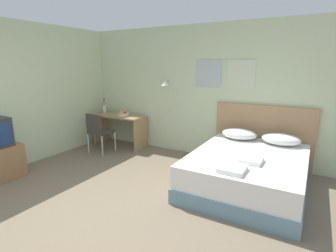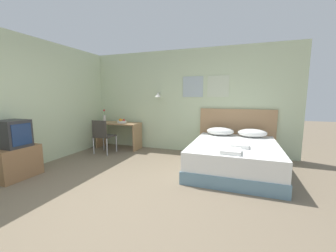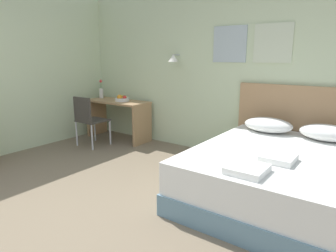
{
  "view_description": "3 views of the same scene",
  "coord_description": "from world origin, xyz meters",
  "px_view_note": "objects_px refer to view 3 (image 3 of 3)",
  "views": [
    {
      "loc": [
        2.24,
        -2.03,
        1.87
      ],
      "look_at": [
        0.2,
        1.57,
        0.9
      ],
      "focal_mm": 28.0,
      "sensor_mm": 36.0,
      "label": 1
    },
    {
      "loc": [
        1.55,
        -2.31,
        1.45
      ],
      "look_at": [
        0.07,
        1.83,
        0.82
      ],
      "focal_mm": 22.0,
      "sensor_mm": 36.0,
      "label": 2
    },
    {
      "loc": [
        2.29,
        -1.29,
        1.53
      ],
      "look_at": [
        0.26,
        1.5,
        0.72
      ],
      "focal_mm": 32.0,
      "sensor_mm": 36.0,
      "label": 3
    }
  ],
  "objects_px": {
    "desk_chair": "(88,117)",
    "fruit_bowl": "(122,99)",
    "desk": "(118,112)",
    "flower_vase": "(101,92)",
    "bed": "(275,176)",
    "folded_towel_mid_bed": "(247,169)",
    "pillow_left": "(268,125)",
    "folded_towel_near_foot": "(278,158)",
    "headboard": "(301,129)",
    "pillow_right": "(327,133)"
  },
  "relations": [
    {
      "from": "folded_towel_near_foot",
      "to": "bed",
      "type": "bearing_deg",
      "value": 107.73
    },
    {
      "from": "pillow_left",
      "to": "flower_vase",
      "type": "xyz_separation_m",
      "value": [
        -3.31,
        0.07,
        0.21
      ]
    },
    {
      "from": "bed",
      "to": "desk_chair",
      "type": "bearing_deg",
      "value": 178.19
    },
    {
      "from": "bed",
      "to": "desk",
      "type": "bearing_deg",
      "value": 166.38
    },
    {
      "from": "folded_towel_mid_bed",
      "to": "pillow_left",
      "type": "bearing_deg",
      "value": 101.72
    },
    {
      "from": "headboard",
      "to": "desk_chair",
      "type": "distance_m",
      "value": 3.33
    },
    {
      "from": "desk",
      "to": "flower_vase",
      "type": "xyz_separation_m",
      "value": [
        -0.52,
        0.07,
        0.34
      ]
    },
    {
      "from": "pillow_left",
      "to": "pillow_right",
      "type": "relative_size",
      "value": 1.0
    },
    {
      "from": "bed",
      "to": "flower_vase",
      "type": "distance_m",
      "value": 3.8
    },
    {
      "from": "pillow_left",
      "to": "folded_towel_mid_bed",
      "type": "xyz_separation_m",
      "value": [
        0.32,
        -1.53,
        -0.06
      ]
    },
    {
      "from": "bed",
      "to": "folded_towel_near_foot",
      "type": "relative_size",
      "value": 6.7
    },
    {
      "from": "pillow_right",
      "to": "headboard",
      "type": "bearing_deg",
      "value": 140.32
    },
    {
      "from": "headboard",
      "to": "folded_towel_mid_bed",
      "type": "bearing_deg",
      "value": -91.09
    },
    {
      "from": "folded_towel_mid_bed",
      "to": "desk_chair",
      "type": "relative_size",
      "value": 0.39
    },
    {
      "from": "folded_towel_near_foot",
      "to": "flower_vase",
      "type": "height_order",
      "value": "flower_vase"
    },
    {
      "from": "bed",
      "to": "pillow_right",
      "type": "height_order",
      "value": "pillow_right"
    },
    {
      "from": "pillow_left",
      "to": "folded_towel_near_foot",
      "type": "xyz_separation_m",
      "value": [
        0.45,
        -1.08,
        -0.06
      ]
    },
    {
      "from": "pillow_right",
      "to": "folded_towel_near_foot",
      "type": "distance_m",
      "value": 1.11
    },
    {
      "from": "bed",
      "to": "folded_towel_near_foot",
      "type": "distance_m",
      "value": 0.45
    },
    {
      "from": "bed",
      "to": "flower_vase",
      "type": "bearing_deg",
      "value": 167.13
    },
    {
      "from": "bed",
      "to": "pillow_right",
      "type": "bearing_deg",
      "value": 65.43
    },
    {
      "from": "desk_chair",
      "to": "fruit_bowl",
      "type": "distance_m",
      "value": 0.73
    },
    {
      "from": "bed",
      "to": "flower_vase",
      "type": "relative_size",
      "value": 5.83
    },
    {
      "from": "folded_towel_mid_bed",
      "to": "flower_vase",
      "type": "distance_m",
      "value": 3.97
    },
    {
      "from": "bed",
      "to": "folded_towel_mid_bed",
      "type": "relative_size",
      "value": 6.09
    },
    {
      "from": "fruit_bowl",
      "to": "flower_vase",
      "type": "xyz_separation_m",
      "value": [
        -0.63,
        0.07,
        0.08
      ]
    },
    {
      "from": "folded_towel_near_foot",
      "to": "desk_chair",
      "type": "bearing_deg",
      "value": 172.88
    },
    {
      "from": "headboard",
      "to": "desk",
      "type": "bearing_deg",
      "value": -174.52
    },
    {
      "from": "pillow_left",
      "to": "desk",
      "type": "xyz_separation_m",
      "value": [
        -2.79,
        -0.01,
        -0.13
      ]
    },
    {
      "from": "pillow_right",
      "to": "fruit_bowl",
      "type": "height_order",
      "value": "fruit_bowl"
    },
    {
      "from": "folded_towel_near_foot",
      "to": "desk_chair",
      "type": "height_order",
      "value": "desk_chair"
    },
    {
      "from": "headboard",
      "to": "pillow_right",
      "type": "relative_size",
      "value": 2.81
    },
    {
      "from": "desk",
      "to": "desk_chair",
      "type": "height_order",
      "value": "desk_chair"
    },
    {
      "from": "folded_towel_near_foot",
      "to": "desk_chair",
      "type": "distance_m",
      "value": 3.32
    },
    {
      "from": "bed",
      "to": "desk",
      "type": "height_order",
      "value": "desk"
    },
    {
      "from": "headboard",
      "to": "folded_towel_near_foot",
      "type": "distance_m",
      "value": 1.38
    },
    {
      "from": "pillow_right",
      "to": "desk",
      "type": "distance_m",
      "value": 3.5
    },
    {
      "from": "folded_towel_near_foot",
      "to": "folded_towel_mid_bed",
      "type": "bearing_deg",
      "value": -106.57
    },
    {
      "from": "bed",
      "to": "pillow_left",
      "type": "relative_size",
      "value": 3.31
    },
    {
      "from": "desk",
      "to": "desk_chair",
      "type": "distance_m",
      "value": 0.66
    },
    {
      "from": "bed",
      "to": "fruit_bowl",
      "type": "distance_m",
      "value": 3.17
    },
    {
      "from": "folded_towel_near_foot",
      "to": "flower_vase",
      "type": "distance_m",
      "value": 3.94
    },
    {
      "from": "pillow_left",
      "to": "desk_chair",
      "type": "relative_size",
      "value": 0.72
    },
    {
      "from": "desk_chair",
      "to": "fruit_bowl",
      "type": "relative_size",
      "value": 3.36
    },
    {
      "from": "folded_towel_near_foot",
      "to": "flower_vase",
      "type": "xyz_separation_m",
      "value": [
        -3.76,
        1.15,
        0.27
      ]
    },
    {
      "from": "bed",
      "to": "headboard",
      "type": "height_order",
      "value": "headboard"
    },
    {
      "from": "pillow_left",
      "to": "desk_chair",
      "type": "bearing_deg",
      "value": -166.73
    },
    {
      "from": "bed",
      "to": "folded_towel_mid_bed",
      "type": "distance_m",
      "value": 0.82
    },
    {
      "from": "desk",
      "to": "desk_chair",
      "type": "xyz_separation_m",
      "value": [
        -0.05,
        -0.66,
        0.0
      ]
    },
    {
      "from": "pillow_right",
      "to": "flower_vase",
      "type": "relative_size",
      "value": 1.76
    }
  ]
}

